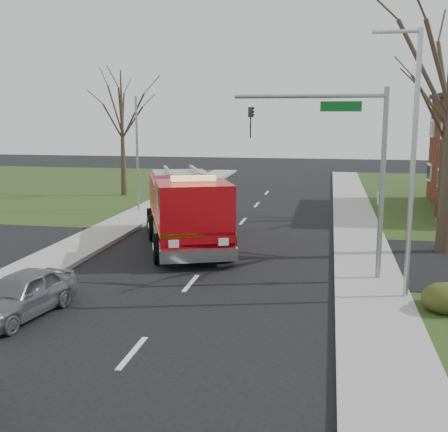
# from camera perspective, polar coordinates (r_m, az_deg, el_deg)

# --- Properties ---
(ground) EXTENTS (120.00, 120.00, 0.00)m
(ground) POSITION_cam_1_polar(r_m,az_deg,el_deg) (19.96, -3.40, -6.86)
(ground) COLOR black
(ground) RESTS_ON ground
(sidewalk_right) EXTENTS (2.40, 80.00, 0.15)m
(sidewalk_right) POSITION_cam_1_polar(r_m,az_deg,el_deg) (19.44, 14.78, -7.43)
(sidewalk_right) COLOR gray
(sidewalk_right) RESTS_ON ground
(sidewalk_left) EXTENTS (2.40, 80.00, 0.15)m
(sidewalk_left) POSITION_cam_1_polar(r_m,az_deg,el_deg) (22.23, -19.17, -5.44)
(sidewalk_left) COLOR gray
(sidewalk_left) RESTS_ON ground
(health_center_sign) EXTENTS (0.12, 2.00, 1.40)m
(health_center_sign) POSITION_cam_1_polar(r_m,az_deg,el_deg) (31.93, 21.04, 0.54)
(health_center_sign) COLOR #420F14
(health_center_sign) RESTS_ON ground
(bare_tree_far) EXTENTS (5.25, 5.25, 10.50)m
(bare_tree_far) POSITION_cam_1_polar(r_m,az_deg,el_deg) (34.10, 21.75, 10.54)
(bare_tree_far) COLOR #34291F
(bare_tree_far) RESTS_ON ground
(bare_tree_left) EXTENTS (4.50, 4.50, 9.00)m
(bare_tree_left) POSITION_cam_1_polar(r_m,az_deg,el_deg) (41.21, -10.33, 9.62)
(bare_tree_left) COLOR #34291F
(bare_tree_left) RESTS_ON ground
(traffic_signal_mast) EXTENTS (5.29, 0.18, 6.80)m
(traffic_signal_mast) POSITION_cam_1_polar(r_m,az_deg,el_deg) (20.04, 12.25, 6.70)
(traffic_signal_mast) COLOR gray
(traffic_signal_mast) RESTS_ON ground
(streetlight_pole) EXTENTS (1.48, 0.16, 8.40)m
(streetlight_pole) POSITION_cam_1_polar(r_m,az_deg,el_deg) (18.21, 18.49, 5.59)
(streetlight_pole) COLOR #B7BABF
(streetlight_pole) RESTS_ON ground
(utility_pole_far) EXTENTS (0.14, 0.14, 7.00)m
(utility_pole_far) POSITION_cam_1_polar(r_m,az_deg,el_deg) (34.55, -8.80, 6.16)
(utility_pole_far) COLOR gray
(utility_pole_far) RESTS_ON ground
(fire_engine) EXTENTS (5.82, 9.15, 3.49)m
(fire_engine) POSITION_cam_1_polar(r_m,az_deg,el_deg) (25.23, -3.83, 0.43)
(fire_engine) COLOR #B0080F
(fire_engine) RESTS_ON ground
(parked_car_maroon) EXTENTS (2.21, 4.16, 1.35)m
(parked_car_maroon) POSITION_cam_1_polar(r_m,az_deg,el_deg) (17.63, -19.95, -7.50)
(parked_car_maroon) COLOR slate
(parked_car_maroon) RESTS_ON ground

